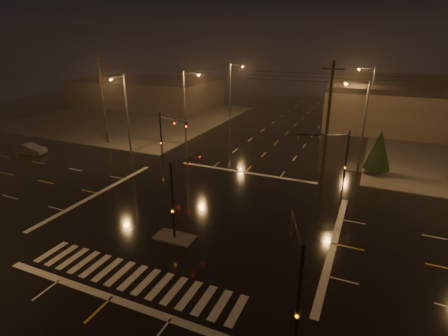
% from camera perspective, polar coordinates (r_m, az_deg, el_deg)
% --- Properties ---
extents(ground, '(140.00, 140.00, 0.00)m').
position_cam_1_polar(ground, '(29.87, -4.03, -7.67)').
color(ground, black).
rests_on(ground, ground).
extents(sidewalk_nw, '(36.00, 36.00, 0.12)m').
position_cam_1_polar(sidewalk_nw, '(69.53, -14.73, 8.13)').
color(sidewalk_nw, '#44423D').
rests_on(sidewalk_nw, ground).
extents(median_island, '(3.00, 1.60, 0.15)m').
position_cam_1_polar(median_island, '(26.84, -8.05, -11.15)').
color(median_island, '#44423D').
rests_on(median_island, ground).
extents(crosswalk, '(15.00, 2.60, 0.01)m').
position_cam_1_polar(crosswalk, '(23.56, -14.65, -16.90)').
color(crosswalk, beige).
rests_on(crosswalk, ground).
extents(stop_bar_near, '(16.00, 0.50, 0.01)m').
position_cam_1_polar(stop_bar_near, '(22.40, -17.93, -19.52)').
color(stop_bar_near, beige).
rests_on(stop_bar_near, ground).
extents(stop_bar_far, '(16.00, 0.50, 0.01)m').
position_cam_1_polar(stop_bar_far, '(39.05, 3.43, -0.70)').
color(stop_bar_far, beige).
rests_on(stop_bar_far, ground).
extents(commercial_block, '(30.00, 18.00, 5.60)m').
position_cam_1_polar(commercial_block, '(81.47, -12.51, 11.99)').
color(commercial_block, '#3D3736').
rests_on(commercial_block, ground).
extents(signal_mast_median, '(0.25, 4.59, 6.00)m').
position_cam_1_polar(signal_mast_median, '(25.85, -7.38, -3.21)').
color(signal_mast_median, black).
rests_on(signal_mast_median, ground).
extents(signal_mast_ne, '(4.84, 1.86, 6.00)m').
position_cam_1_polar(signal_mast_ne, '(35.04, 17.77, 2.41)').
color(signal_mast_ne, black).
rests_on(signal_mast_ne, ground).
extents(signal_mast_nw, '(4.84, 1.86, 6.00)m').
position_cam_1_polar(signal_mast_nw, '(41.25, -9.41, 5.74)').
color(signal_mast_nw, black).
rests_on(signal_mast_nw, ground).
extents(signal_mast_se, '(1.55, 3.87, 6.00)m').
position_cam_1_polar(signal_mast_se, '(17.13, 11.86, -17.13)').
color(signal_mast_se, black).
rests_on(signal_mast_se, ground).
extents(streetlight_1, '(2.77, 0.32, 10.00)m').
position_cam_1_polar(streetlight_1, '(48.25, -6.16, 10.45)').
color(streetlight_1, '#38383A').
rests_on(streetlight_1, ground).
extents(streetlight_2, '(2.77, 0.32, 10.00)m').
position_cam_1_polar(streetlight_2, '(62.49, 1.26, 12.81)').
color(streetlight_2, '#38383A').
rests_on(streetlight_2, ground).
extents(streetlight_3, '(2.77, 0.32, 10.00)m').
position_cam_1_polar(streetlight_3, '(40.12, 21.50, 7.14)').
color(streetlight_3, '#38383A').
rests_on(streetlight_3, ground).
extents(streetlight_4, '(2.77, 0.32, 10.00)m').
position_cam_1_polar(streetlight_4, '(59.83, 22.65, 10.95)').
color(streetlight_4, '#38383A').
rests_on(streetlight_4, ground).
extents(streetlight_5, '(0.32, 2.77, 10.00)m').
position_cam_1_polar(streetlight_5, '(45.43, -15.84, 9.19)').
color(streetlight_5, '#38383A').
rests_on(streetlight_5, ground).
extents(utility_pole_0, '(2.20, 0.32, 12.00)m').
position_cam_1_polar(utility_pole_0, '(51.36, -19.19, 10.43)').
color(utility_pole_0, black).
rests_on(utility_pole_0, ground).
extents(utility_pole_1, '(2.20, 0.32, 12.00)m').
position_cam_1_polar(utility_pole_1, '(38.33, 16.62, 7.65)').
color(utility_pole_1, black).
rests_on(utility_pole_1, ground).
extents(conifer_0, '(2.75, 2.75, 4.99)m').
position_cam_1_polar(conifer_0, '(40.99, 23.98, 2.76)').
color(conifer_0, black).
rests_on(conifer_0, ground).
extents(car_crossing, '(4.53, 2.17, 1.43)m').
position_cam_1_polar(car_crossing, '(51.41, -29.22, 2.73)').
color(car_crossing, '#54565B').
rests_on(car_crossing, ground).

